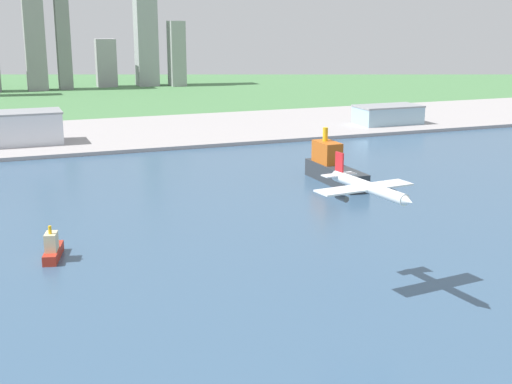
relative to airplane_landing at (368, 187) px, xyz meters
name	(u,v)px	position (x,y,z in m)	size (l,w,h in m)	color
ground_plane	(176,200)	(-26.29, 129.40, -33.75)	(2400.00, 2400.00, 0.00)	#4A7D49
water_bay	(215,238)	(-26.29, 69.40, -33.67)	(840.00, 360.00, 0.15)	#385675
industrial_pier	(108,134)	(-26.29, 319.40, -32.50)	(840.00, 140.00, 2.50)	#A19C9C
airplane_landing	(368,187)	(0.00, 0.00, 0.00)	(32.13, 38.29, 11.17)	silver
container_barge	(333,168)	(58.01, 135.68, -26.35)	(12.36, 48.53, 26.87)	#2D3338
tugboat_small	(53,249)	(-87.05, 66.33, -30.01)	(9.08, 19.36, 12.80)	#B22D1E
warehouse_main	(6,128)	(-94.78, 293.99, -20.75)	(69.77, 29.33, 20.94)	silver
warehouse_annex	(388,114)	(179.67, 284.59, -24.21)	(48.94, 27.51, 14.03)	#99BCD1
distant_skyline	(38,34)	(-45.97, 653.75, 27.76)	(338.58, 72.80, 155.07)	#A0A3A9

